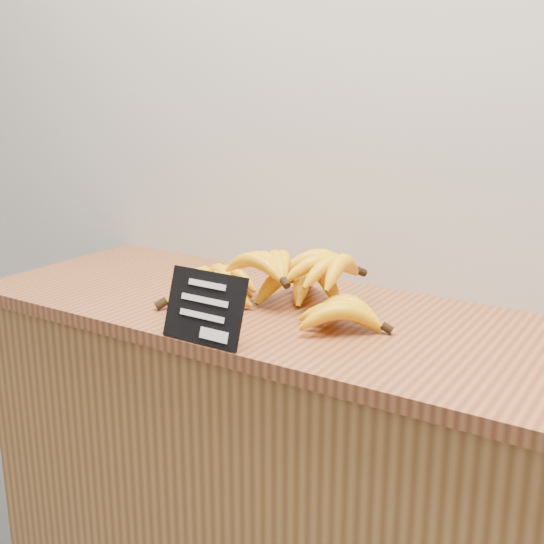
# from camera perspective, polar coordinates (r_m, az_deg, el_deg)

# --- Properties ---
(counter) EXTENTS (1.37, 0.50, 0.90)m
(counter) POSITION_cam_1_polar(r_m,az_deg,el_deg) (1.67, 0.98, -18.85)
(counter) COLOR #9F6B33
(counter) RESTS_ON ground
(counter_top) EXTENTS (1.41, 0.54, 0.03)m
(counter_top) POSITION_cam_1_polar(r_m,az_deg,el_deg) (1.46, 1.06, -3.54)
(counter_top) COLOR brown
(counter_top) RESTS_ON counter
(chalkboard_sign) EXTENTS (0.17, 0.05, 0.13)m
(chalkboard_sign) POSITION_cam_1_polar(r_m,az_deg,el_deg) (1.25, -5.68, -2.98)
(chalkboard_sign) COLOR black
(chalkboard_sign) RESTS_ON counter_top
(banana_pile) EXTENTS (0.54, 0.35, 0.12)m
(banana_pile) POSITION_cam_1_polar(r_m,az_deg,el_deg) (1.45, 0.47, -0.96)
(banana_pile) COLOR #EFB109
(banana_pile) RESTS_ON counter_top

